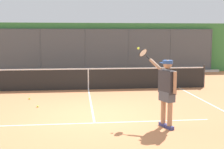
% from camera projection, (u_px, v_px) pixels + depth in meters
% --- Properties ---
extents(ground_plane, '(60.00, 60.00, 0.00)m').
position_uv_depth(ground_plane, '(93.00, 116.00, 9.04)').
color(ground_plane, '#C67A4C').
extents(court_line_markings, '(8.45, 9.55, 0.01)m').
position_uv_depth(court_line_markings, '(95.00, 127.00, 8.00)').
color(court_line_markings, white).
rests_on(court_line_markings, ground).
extents(fence_backdrop, '(19.75, 1.37, 3.21)m').
position_uv_depth(fence_backdrop, '(85.00, 48.00, 19.71)').
color(fence_backdrop, '#474C51').
rests_on(fence_backdrop, ground).
extents(tennis_net, '(10.85, 0.09, 1.07)m').
position_uv_depth(tennis_net, '(88.00, 79.00, 13.44)').
color(tennis_net, '#2D2D2D').
rests_on(tennis_net, ground).
extents(tennis_player, '(0.84, 1.29, 2.08)m').
position_uv_depth(tennis_player, '(167.00, 88.00, 7.81)').
color(tennis_player, navy).
rests_on(tennis_player, ground).
extents(tennis_ball_by_sideline, '(0.07, 0.07, 0.07)m').
position_uv_depth(tennis_ball_by_sideline, '(29.00, 99.00, 11.39)').
color(tennis_ball_by_sideline, '#C1D138').
rests_on(tennis_ball_by_sideline, ground).
extents(tennis_ball_near_net, '(0.07, 0.07, 0.07)m').
position_uv_depth(tennis_ball_near_net, '(38.00, 106.00, 10.15)').
color(tennis_ball_near_net, '#D6E042').
rests_on(tennis_ball_near_net, ground).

